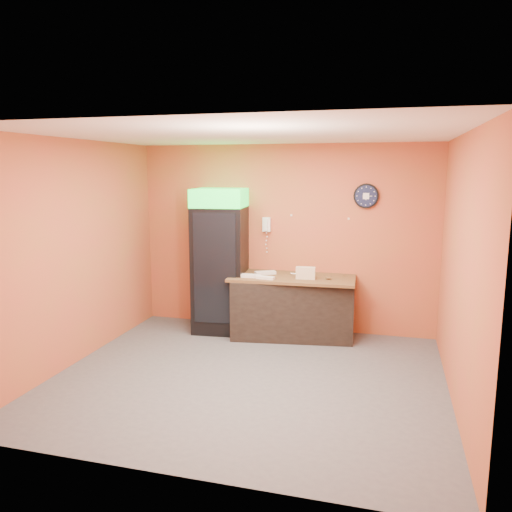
% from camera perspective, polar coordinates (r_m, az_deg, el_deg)
% --- Properties ---
extents(floor, '(4.50, 4.50, 0.00)m').
position_cam_1_polar(floor, '(6.06, -0.87, -13.72)').
color(floor, '#47474C').
rests_on(floor, ground).
extents(back_wall, '(4.50, 0.02, 2.80)m').
position_cam_1_polar(back_wall, '(7.57, 3.29, 2.05)').
color(back_wall, '#C14B36').
rests_on(back_wall, floor).
extents(left_wall, '(0.02, 4.00, 2.80)m').
position_cam_1_polar(left_wall, '(6.63, -19.95, 0.37)').
color(left_wall, '#C14B36').
rests_on(left_wall, floor).
extents(right_wall, '(0.02, 4.00, 2.80)m').
position_cam_1_polar(right_wall, '(5.48, 22.33, -1.65)').
color(right_wall, '#C14B36').
rests_on(right_wall, floor).
extents(ceiling, '(4.50, 4.00, 0.02)m').
position_cam_1_polar(ceiling, '(5.57, -0.95, 13.73)').
color(ceiling, white).
rests_on(ceiling, back_wall).
extents(beverage_cooler, '(0.83, 0.84, 2.15)m').
position_cam_1_polar(beverage_cooler, '(7.49, -4.21, -0.76)').
color(beverage_cooler, black).
rests_on(beverage_cooler, floor).
extents(prep_counter, '(1.81, 1.01, 0.86)m').
position_cam_1_polar(prep_counter, '(7.36, 4.16, -5.90)').
color(prep_counter, black).
rests_on(prep_counter, floor).
extents(wall_clock, '(0.36, 0.06, 0.36)m').
position_cam_1_polar(wall_clock, '(7.33, 12.48, 6.72)').
color(wall_clock, black).
rests_on(wall_clock, back_wall).
extents(wall_phone, '(0.12, 0.10, 0.22)m').
position_cam_1_polar(wall_phone, '(7.55, 1.22, 3.62)').
color(wall_phone, white).
rests_on(wall_phone, back_wall).
extents(butcher_paper, '(1.83, 0.95, 0.04)m').
position_cam_1_polar(butcher_paper, '(7.25, 4.20, -2.47)').
color(butcher_paper, brown).
rests_on(butcher_paper, prep_counter).
extents(sub_roll_stack, '(0.28, 0.12, 0.17)m').
position_cam_1_polar(sub_roll_stack, '(7.06, 5.69, -1.95)').
color(sub_roll_stack, beige).
rests_on(sub_roll_stack, butcher_paper).
extents(wrapped_sandwich_left, '(0.30, 0.12, 0.04)m').
position_cam_1_polar(wrapped_sandwich_left, '(7.15, -0.64, -2.28)').
color(wrapped_sandwich_left, silver).
rests_on(wrapped_sandwich_left, butcher_paper).
extents(wrapped_sandwich_mid, '(0.27, 0.13, 0.04)m').
position_cam_1_polar(wrapped_sandwich_mid, '(7.04, 1.08, -2.50)').
color(wrapped_sandwich_mid, silver).
rests_on(wrapped_sandwich_mid, butcher_paper).
extents(wrapped_sandwich_right, '(0.32, 0.26, 0.04)m').
position_cam_1_polar(wrapped_sandwich_right, '(7.36, 1.08, -1.93)').
color(wrapped_sandwich_right, silver).
rests_on(wrapped_sandwich_right, butcher_paper).
extents(kitchen_tool, '(0.06, 0.06, 0.06)m').
position_cam_1_polar(kitchen_tool, '(7.35, 5.10, -1.92)').
color(kitchen_tool, silver).
rests_on(kitchen_tool, butcher_paper).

